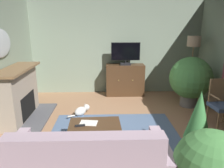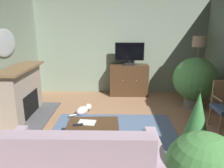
{
  "view_description": "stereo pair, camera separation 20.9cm",
  "coord_description": "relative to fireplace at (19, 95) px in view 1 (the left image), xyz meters",
  "views": [
    {
      "loc": [
        -0.34,
        -3.71,
        2.09
      ],
      "look_at": [
        -0.21,
        0.3,
        0.97
      ],
      "focal_mm": 34.27,
      "sensor_mm": 36.0,
      "label": 1
    },
    {
      "loc": [
        -0.13,
        -3.72,
        2.09
      ],
      "look_at": [
        -0.21,
        0.3,
        0.97
      ],
      "focal_mm": 34.27,
      "sensor_mm": 36.0,
      "label": 2
    }
  ],
  "objects": [
    {
      "name": "tv_cabinet",
      "position": [
        2.53,
        1.64,
        -0.12
      ],
      "size": [
        1.13,
        0.46,
        0.94
      ],
      "color": "black",
      "rests_on": "ground_plane"
    },
    {
      "name": "ground_plane",
      "position": [
        2.28,
        -0.89,
        -0.58
      ],
      "size": [
        5.72,
        6.27,
        0.04
      ],
      "primitive_type": "cube",
      "color": "#936B4C"
    },
    {
      "name": "wall_back",
      "position": [
        2.28,
        1.99,
        0.84
      ],
      "size": [
        5.72,
        0.1,
        2.8
      ],
      "primitive_type": "cube",
      "color": "gray",
      "rests_on": "ground_plane"
    },
    {
      "name": "coffee_table",
      "position": [
        1.75,
        -1.23,
        -0.18
      ],
      "size": [
        0.91,
        0.61,
        0.44
      ],
      "color": "#422B19",
      "rests_on": "ground_plane"
    },
    {
      "name": "potted_plant_on_hearth_side",
      "position": [
        4.14,
        0.67,
        0.18
      ],
      "size": [
        1.08,
        1.08,
        1.3
      ],
      "color": "slate",
      "rests_on": "ground_plane"
    },
    {
      "name": "television",
      "position": [
        2.53,
        1.59,
        0.72
      ],
      "size": [
        0.84,
        0.2,
        0.65
      ],
      "color": "black",
      "rests_on": "tv_cabinet"
    },
    {
      "name": "potted_plant_tall_palm_by_window",
      "position": [
        3.39,
        -1.59,
        0.07
      ],
      "size": [
        0.41,
        0.41,
        1.13
      ],
      "color": "#99664C",
      "rests_on": "ground_plane"
    },
    {
      "name": "tv_remote",
      "position": [
        1.5,
        -1.31,
        -0.12
      ],
      "size": [
        0.18,
        0.08,
        0.02
      ],
      "primitive_type": "cube",
      "rotation": [
        0.0,
        0.0,
        3.34
      ],
      "color": "black",
      "rests_on": "coffee_table"
    },
    {
      "name": "fireplace",
      "position": [
        0.0,
        0.0,
        0.0
      ],
      "size": [
        0.89,
        1.67,
        1.18
      ],
      "color": "#4C4C51",
      "rests_on": "ground_plane"
    },
    {
      "name": "potted_plant_leafy_by_curtain",
      "position": [
        3.09,
        -2.64,
        0.01
      ],
      "size": [
        0.85,
        0.85,
        1.01
      ],
      "color": "beige",
      "rests_on": "ground_plane"
    },
    {
      "name": "folded_newspaper",
      "position": [
        1.64,
        -1.2,
        -0.12
      ],
      "size": [
        0.32,
        0.25,
        0.01
      ],
      "primitive_type": "cube",
      "rotation": [
        0.0,
        0.0,
        -0.12
      ],
      "color": "silver",
      "rests_on": "coffee_table"
    },
    {
      "name": "cat",
      "position": [
        1.36,
        0.16,
        -0.45
      ],
      "size": [
        0.48,
        0.53,
        0.22
      ],
      "color": "beige",
      "rests_on": "ground_plane"
    },
    {
      "name": "rug_central",
      "position": [
        2.1,
        -0.81,
        -0.56
      ],
      "size": [
        2.53,
        1.87,
        0.01
      ],
      "primitive_type": "cube",
      "color": "slate",
      "rests_on": "ground_plane"
    },
    {
      "name": "floor_lamp",
      "position": [
        4.4,
        1.32,
        0.88
      ],
      "size": [
        0.36,
        0.36,
        1.79
      ],
      "color": "#4C4233",
      "rests_on": "ground_plane"
    },
    {
      "name": "wall_mirror_oval",
      "position": [
        -0.25,
        0.0,
        1.15
      ],
      "size": [
        0.06,
        0.96,
        0.6
      ],
      "primitive_type": "ellipsoid",
      "color": "#B2B7BF"
    },
    {
      "name": "side_chair_mid_row",
      "position": [
        4.36,
        -0.48,
        -0.04
      ],
      "size": [
        0.47,
        0.5,
        0.99
      ],
      "color": "#42567A",
      "rests_on": "ground_plane"
    }
  ]
}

